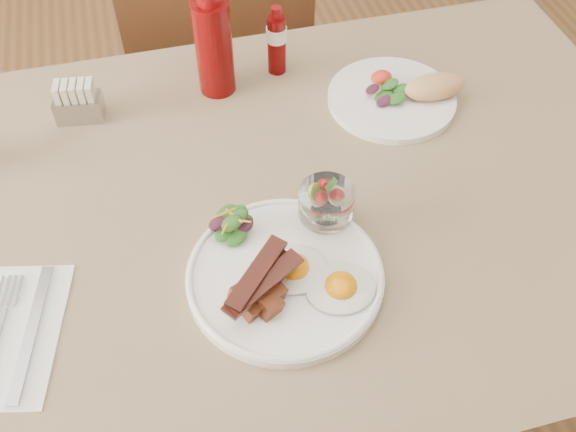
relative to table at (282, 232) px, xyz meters
name	(u,v)px	position (x,y,z in m)	size (l,w,h in m)	color
table	(282,232)	(0.00, 0.00, 0.00)	(1.33, 0.88, 0.75)	brown
chair_far	(217,66)	(0.00, 0.66, -0.14)	(0.42, 0.42, 0.93)	brown
main_plate	(285,276)	(-0.03, -0.16, 0.10)	(0.28, 0.28, 0.02)	white
fried_eggs	(317,277)	(0.01, -0.18, 0.11)	(0.16, 0.14, 0.03)	white
bacon_potato_pile	(261,288)	(-0.08, -0.19, 0.13)	(0.12, 0.11, 0.05)	brown
side_salad	(232,225)	(-0.09, -0.07, 0.12)	(0.07, 0.07, 0.04)	#1A4D14
fruit_cup	(326,203)	(0.05, -0.08, 0.15)	(0.08, 0.08, 0.08)	white
second_plate	(402,95)	(0.27, 0.17, 0.10)	(0.25, 0.23, 0.06)	white
ketchup_bottle	(214,46)	(-0.05, 0.29, 0.18)	(0.08, 0.08, 0.20)	#5C0505
hot_sauce_bottle	(277,41)	(0.07, 0.32, 0.15)	(0.05, 0.05, 0.13)	#5C0505
sugar_caddy	(78,103)	(-0.30, 0.27, 0.12)	(0.09, 0.06, 0.07)	#A8A8AC
napkin_cutlery	(15,334)	(-0.41, -0.15, 0.09)	(0.17, 0.24, 0.01)	white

